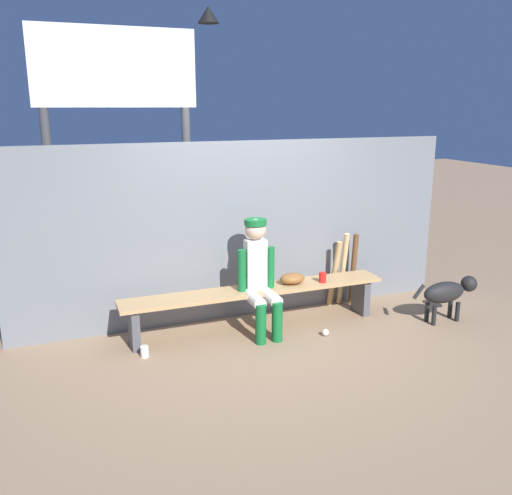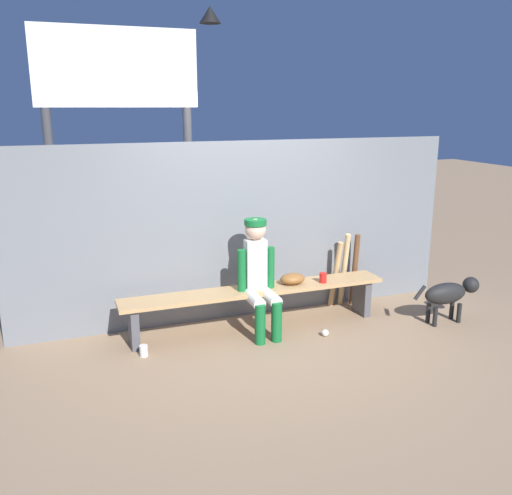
{
  "view_description": "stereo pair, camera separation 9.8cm",
  "coord_description": "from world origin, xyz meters",
  "px_view_note": "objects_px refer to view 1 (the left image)",
  "views": [
    {
      "loc": [
        -2.01,
        -5.17,
        2.35
      ],
      "look_at": [
        0.0,
        0.0,
        0.91
      ],
      "focal_mm": 38.55,
      "sensor_mm": 36.0,
      "label": 1
    },
    {
      "loc": [
        -1.92,
        -5.2,
        2.35
      ],
      "look_at": [
        0.0,
        0.0,
        0.91
      ],
      "focal_mm": 38.55,
      "sensor_mm": 36.0,
      "label": 2
    }
  ],
  "objects_px": {
    "baseball": "(325,332)",
    "cup_on_bench": "(323,277)",
    "scoreboard": "(123,104)",
    "cup_on_ground": "(145,352)",
    "bat_wood_tan": "(334,274)",
    "bat_wood_dark": "(353,269)",
    "bat_wood_natural": "(343,269)",
    "dugout_bench": "(256,297)",
    "player_seated": "(259,273)",
    "baseball_glove": "(292,279)",
    "dog": "(448,292)"
  },
  "relations": [
    {
      "from": "cup_on_bench",
      "to": "scoreboard",
      "type": "bearing_deg",
      "value": 146.4
    },
    {
      "from": "baseball",
      "to": "scoreboard",
      "type": "xyz_separation_m",
      "value": [
        -1.72,
        1.62,
        2.32
      ]
    },
    {
      "from": "baseball_glove",
      "to": "cup_on_ground",
      "type": "xyz_separation_m",
      "value": [
        -1.68,
        -0.26,
        -0.46
      ]
    },
    {
      "from": "baseball",
      "to": "cup_on_bench",
      "type": "xyz_separation_m",
      "value": [
        0.15,
        0.38,
        0.48
      ]
    },
    {
      "from": "bat_wood_natural",
      "to": "bat_wood_dark",
      "type": "bearing_deg",
      "value": -0.34
    },
    {
      "from": "baseball_glove",
      "to": "cup_on_bench",
      "type": "relative_size",
      "value": 2.55
    },
    {
      "from": "cup_on_ground",
      "to": "scoreboard",
      "type": "height_order",
      "value": "scoreboard"
    },
    {
      "from": "cup_on_bench",
      "to": "bat_wood_natural",
      "type": "bearing_deg",
      "value": 37.36
    },
    {
      "from": "bat_wood_dark",
      "to": "scoreboard",
      "type": "xyz_separation_m",
      "value": [
        -2.48,
        0.9,
        1.92
      ]
    },
    {
      "from": "bat_wood_tan",
      "to": "bat_wood_dark",
      "type": "relative_size",
      "value": 0.94
    },
    {
      "from": "bat_wood_dark",
      "to": "bat_wood_natural",
      "type": "bearing_deg",
      "value": 179.66
    },
    {
      "from": "baseball",
      "to": "cup_on_bench",
      "type": "bearing_deg",
      "value": 68.18
    },
    {
      "from": "cup_on_ground",
      "to": "scoreboard",
      "type": "distance_m",
      "value": 2.72
    },
    {
      "from": "cup_on_ground",
      "to": "cup_on_bench",
      "type": "xyz_separation_m",
      "value": [
        2.01,
        0.19,
        0.46
      ]
    },
    {
      "from": "dugout_bench",
      "to": "cup_on_bench",
      "type": "distance_m",
      "value": 0.78
    },
    {
      "from": "baseball_glove",
      "to": "bat_wood_tan",
      "type": "height_order",
      "value": "bat_wood_tan"
    },
    {
      "from": "bat_wood_dark",
      "to": "cup_on_ground",
      "type": "xyz_separation_m",
      "value": [
        -2.61,
        -0.54,
        -0.39
      ]
    },
    {
      "from": "bat_wood_natural",
      "to": "cup_on_bench",
      "type": "relative_size",
      "value": 8.34
    },
    {
      "from": "bat_wood_tan",
      "to": "cup_on_ground",
      "type": "relative_size",
      "value": 7.49
    },
    {
      "from": "bat_wood_tan",
      "to": "bat_wood_dark",
      "type": "xyz_separation_m",
      "value": [
        0.25,
        -0.0,
        0.03
      ]
    },
    {
      "from": "dugout_bench",
      "to": "scoreboard",
      "type": "bearing_deg",
      "value": 133.46
    },
    {
      "from": "player_seated",
      "to": "bat_wood_natural",
      "type": "height_order",
      "value": "player_seated"
    },
    {
      "from": "bat_wood_dark",
      "to": "cup_on_bench",
      "type": "bearing_deg",
      "value": -149.89
    },
    {
      "from": "bat_wood_dark",
      "to": "cup_on_bench",
      "type": "relative_size",
      "value": 7.98
    },
    {
      "from": "baseball",
      "to": "dugout_bench",
      "type": "bearing_deg",
      "value": 143.67
    },
    {
      "from": "baseball_glove",
      "to": "cup_on_bench",
      "type": "xyz_separation_m",
      "value": [
        0.33,
        -0.07,
        -0.0
      ]
    },
    {
      "from": "baseball_glove",
      "to": "cup_on_ground",
      "type": "height_order",
      "value": "baseball_glove"
    },
    {
      "from": "player_seated",
      "to": "dog",
      "type": "distance_m",
      "value": 2.15
    },
    {
      "from": "cup_on_ground",
      "to": "scoreboard",
      "type": "bearing_deg",
      "value": 84.62
    },
    {
      "from": "bat_wood_natural",
      "to": "cup_on_bench",
      "type": "distance_m",
      "value": 0.58
    },
    {
      "from": "player_seated",
      "to": "bat_wood_natural",
      "type": "relative_size",
      "value": 1.32
    },
    {
      "from": "bat_wood_natural",
      "to": "baseball_glove",
      "type": "bearing_deg",
      "value": -160.46
    },
    {
      "from": "bat_wood_dark",
      "to": "cup_on_ground",
      "type": "relative_size",
      "value": 7.98
    },
    {
      "from": "cup_on_bench",
      "to": "dog",
      "type": "xyz_separation_m",
      "value": [
        1.31,
        -0.49,
        -0.18
      ]
    },
    {
      "from": "dog",
      "to": "bat_wood_natural",
      "type": "bearing_deg",
      "value": 135.45
    },
    {
      "from": "bat_wood_tan",
      "to": "cup_on_ground",
      "type": "xyz_separation_m",
      "value": [
        -2.36,
        -0.54,
        -0.36
      ]
    },
    {
      "from": "baseball",
      "to": "dog",
      "type": "relative_size",
      "value": 0.09
    },
    {
      "from": "bat_wood_tan",
      "to": "baseball",
      "type": "distance_m",
      "value": 0.96
    },
    {
      "from": "player_seated",
      "to": "baseball_glove",
      "type": "xyz_separation_m",
      "value": [
        0.43,
        0.11,
        -0.14
      ]
    },
    {
      "from": "bat_wood_dark",
      "to": "dugout_bench",
      "type": "bearing_deg",
      "value": -168.36
    },
    {
      "from": "baseball",
      "to": "dog",
      "type": "distance_m",
      "value": 1.5
    },
    {
      "from": "scoreboard",
      "to": "bat_wood_tan",
      "type": "bearing_deg",
      "value": -21.91
    },
    {
      "from": "dugout_bench",
      "to": "cup_on_ground",
      "type": "bearing_deg",
      "value": -168.21
    },
    {
      "from": "player_seated",
      "to": "cup_on_bench",
      "type": "bearing_deg",
      "value": 2.97
    },
    {
      "from": "bat_wood_tan",
      "to": "bat_wood_natural",
      "type": "relative_size",
      "value": 0.9
    },
    {
      "from": "baseball_glove",
      "to": "bat_wood_dark",
      "type": "distance_m",
      "value": 0.98
    },
    {
      "from": "dugout_bench",
      "to": "bat_wood_dark",
      "type": "distance_m",
      "value": 1.39
    },
    {
      "from": "player_seated",
      "to": "cup_on_ground",
      "type": "relative_size",
      "value": 11.02
    },
    {
      "from": "bat_wood_dark",
      "to": "bat_wood_tan",
      "type": "bearing_deg",
      "value": 179.28
    },
    {
      "from": "player_seated",
      "to": "bat_wood_natural",
      "type": "xyz_separation_m",
      "value": [
        1.22,
        0.39,
        -0.2
      ]
    }
  ]
}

